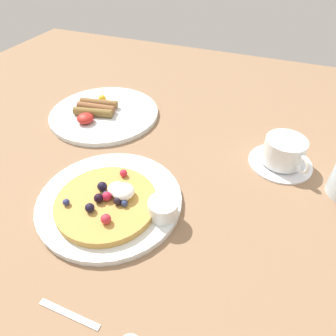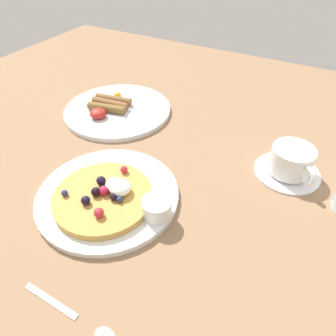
{
  "view_description": "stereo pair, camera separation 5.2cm",
  "coord_description": "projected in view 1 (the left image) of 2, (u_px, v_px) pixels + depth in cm",
  "views": [
    {
      "loc": [
        17.44,
        -35.3,
        40.65
      ],
      "look_at": [
        1.89,
        3.63,
        4.0
      ],
      "focal_mm": 32.08,
      "sensor_mm": 36.0,
      "label": 1
    },
    {
      "loc": [
        22.1,
        -33.1,
        40.65
      ],
      "look_at": [
        1.89,
        3.63,
        4.0
      ],
      "focal_mm": 32.08,
      "sensor_mm": 36.0,
      "label": 2
    }
  ],
  "objects": [
    {
      "name": "ground_plane",
      "position": [
        152.0,
        199.0,
        0.57
      ],
      "size": [
        162.53,
        152.59,
        3.0
      ],
      "primitive_type": "cube",
      "color": "#8A684B"
    },
    {
      "name": "coffee_saucer",
      "position": [
        280.0,
        162.0,
        0.63
      ],
      "size": [
        12.96,
        12.96,
        0.77
      ],
      "primitive_type": "cylinder",
      "color": "white",
      "rests_on": "ground_plane"
    },
    {
      "name": "coffee_cup",
      "position": [
        285.0,
        151.0,
        0.6
      ],
      "size": [
        9.31,
        9.31,
        5.3
      ],
      "color": "white",
      "rests_on": "coffee_saucer"
    },
    {
      "name": "teaspoon",
      "position": [
        107.0,
        331.0,
        0.38
      ],
      "size": [
        15.23,
        2.2,
        0.6
      ],
      "color": "silver",
      "rests_on": "ground_plane"
    },
    {
      "name": "breakfast_plate",
      "position": [
        104.0,
        114.0,
        0.77
      ],
      "size": [
        27.39,
        27.39,
        1.15
      ],
      "primitive_type": "cylinder",
      "color": "white",
      "rests_on": "ground_plane"
    },
    {
      "name": "syrup_ramekin",
      "position": [
        163.0,
        208.0,
        0.5
      ],
      "size": [
        5.06,
        5.06,
        3.16
      ],
      "color": "white",
      "rests_on": "pancake_plate"
    },
    {
      "name": "pancake_with_berries",
      "position": [
        108.0,
        201.0,
        0.52
      ],
      "size": [
        17.64,
        17.64,
        3.68
      ],
      "color": "#BF9042",
      "rests_on": "pancake_plate"
    },
    {
      "name": "fried_breakfast",
      "position": [
        95.0,
        108.0,
        0.76
      ],
      "size": [
        11.12,
        15.68,
        2.42
      ],
      "color": "brown",
      "rests_on": "breakfast_plate"
    },
    {
      "name": "pancake_plate",
      "position": [
        110.0,
        200.0,
        0.54
      ],
      "size": [
        25.91,
        25.91,
        1.19
      ],
      "primitive_type": "cylinder",
      "color": "white",
      "rests_on": "ground_plane"
    }
  ]
}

